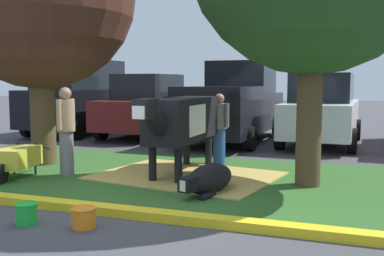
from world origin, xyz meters
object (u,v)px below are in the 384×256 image
wheelbarrow (15,158)px  pickup_truck_black (234,104)px  cow_holstein (181,120)px  bucket_orange (84,217)px  calf_lying (209,179)px  suv_black (80,97)px  person_handler (66,129)px  hatchback_white (322,110)px  person_visitor_near (219,127)px  bucket_green (27,213)px  sedan_blue (148,106)px

wheelbarrow → pickup_truck_black: size_ratio=0.30×
cow_holstein → bucket_orange: 3.46m
calf_lying → suv_black: 9.52m
calf_lying → suv_black: suv_black is taller
suv_black → pickup_truck_black: suv_black is taller
person_handler → bucket_orange: size_ratio=5.32×
calf_lying → hatchback_white: (1.25, 6.58, 0.75)m
suv_black → person_visitor_near: bearing=-33.4°
person_visitor_near → cow_holstein: bearing=-103.9°
bucket_green → suv_black: (-5.07, 8.91, 1.13)m
person_handler → sedan_blue: size_ratio=0.38×
cow_holstein → wheelbarrow: bearing=-154.3°
cow_holstein → wheelbarrow: size_ratio=1.94×
cow_holstein → calf_lying: (0.94, -1.18, -0.83)m
calf_lying → suv_black: bearing=135.4°
person_handler → bucket_orange: 3.35m
person_visitor_near → wheelbarrow: person_visitor_near is taller
cow_holstein → pickup_truck_black: bearing=94.1°
person_visitor_near → wheelbarrow: bearing=-138.7°
cow_holstein → sedan_blue: size_ratio=0.70×
bucket_green → wheelbarrow: bearing=133.3°
person_visitor_near → hatchback_white: (1.84, 4.00, 0.17)m
person_visitor_near → hatchback_white: bearing=65.3°
pickup_truck_black → hatchback_white: bearing=0.3°
calf_lying → pickup_truck_black: size_ratio=0.24×
bucket_orange → person_handler: bearing=128.4°
wheelbarrow → suv_black: size_ratio=0.35×
person_visitor_near → bucket_green: size_ratio=5.30×
sedan_blue → bucket_orange: bearing=-69.7°
cow_holstein → suv_black: 7.98m
sedan_blue → pickup_truck_black: 2.90m
bucket_green → hatchback_white: (2.93, 8.86, 0.84)m
calf_lying → pickup_truck_black: pickup_truck_black is taller
person_handler → suv_black: suv_black is taller
sedan_blue → wheelbarrow: bearing=-85.6°
sedan_blue → suv_black: bearing=-178.1°
cow_holstein → suv_black: bearing=136.8°
person_handler → pickup_truck_black: 6.38m
cow_holstein → calf_lying: size_ratio=2.35×
wheelbarrow → pickup_truck_black: pickup_truck_black is taller
person_visitor_near → bucket_orange: (-0.33, -4.73, -0.68)m
hatchback_white → pickup_truck_black: bearing=-179.7°
cow_holstein → person_visitor_near: size_ratio=2.05×
person_handler → bucket_orange: (2.02, -2.56, -0.78)m
wheelbarrow → bucket_orange: bearing=-36.1°
hatchback_white → cow_holstein: bearing=-112.0°
cow_holstein → suv_black: (-5.81, 5.46, 0.20)m
wheelbarrow → person_handler: bearing=36.2°
wheelbarrow → bucket_green: (2.01, -2.13, -0.24)m
person_handler → sedan_blue: (-1.27, 6.32, 0.08)m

